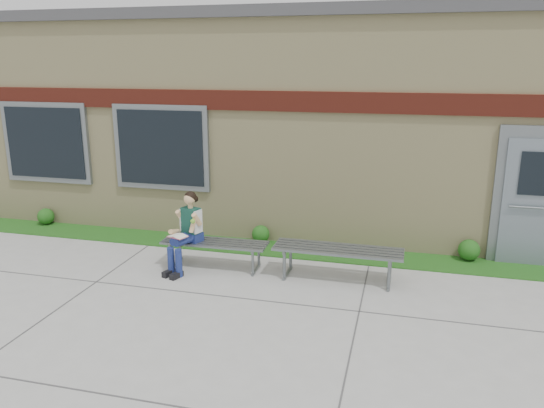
# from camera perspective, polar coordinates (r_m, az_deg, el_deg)

# --- Properties ---
(ground) EXTENTS (80.00, 80.00, 0.00)m
(ground) POSITION_cam_1_polar(r_m,az_deg,el_deg) (7.09, 0.73, -12.36)
(ground) COLOR #9E9E99
(ground) RESTS_ON ground
(grass_strip) EXTENTS (16.00, 0.80, 0.02)m
(grass_strip) POSITION_cam_1_polar(r_m,az_deg,el_deg) (9.43, 4.47, -5.18)
(grass_strip) COLOR #265416
(grass_strip) RESTS_ON ground
(school_building) EXTENTS (16.20, 6.22, 4.20)m
(school_building) POSITION_cam_1_polar(r_m,az_deg,el_deg) (12.25, 7.46, 9.51)
(school_building) COLOR beige
(school_building) RESTS_ON ground
(bench_left) EXTENTS (1.73, 0.52, 0.45)m
(bench_left) POSITION_cam_1_polar(r_m,az_deg,el_deg) (8.68, -6.17, -4.67)
(bench_left) COLOR slate
(bench_left) RESTS_ON ground
(bench_right) EXTENTS (1.98, 0.57, 0.51)m
(bench_right) POSITION_cam_1_polar(r_m,az_deg,el_deg) (8.22, 7.08, -5.51)
(bench_right) COLOR slate
(bench_right) RESTS_ON ground
(girl) EXTENTS (0.51, 0.80, 1.28)m
(girl) POSITION_cam_1_polar(r_m,az_deg,el_deg) (8.56, -9.21, -2.75)
(girl) COLOR navy
(girl) RESTS_ON ground
(shrub_west) EXTENTS (0.33, 0.33, 0.33)m
(shrub_west) POSITION_cam_1_polar(r_m,az_deg,el_deg) (11.85, -23.15, -1.23)
(shrub_west) COLOR #265416
(shrub_west) RESTS_ON grass_strip
(shrub_mid) EXTENTS (0.33, 0.33, 0.33)m
(shrub_mid) POSITION_cam_1_polar(r_m,az_deg,el_deg) (9.81, -1.22, -3.24)
(shrub_mid) COLOR #265416
(shrub_mid) RESTS_ON grass_strip
(shrub_east) EXTENTS (0.36, 0.36, 0.36)m
(shrub_east) POSITION_cam_1_polar(r_m,az_deg,el_deg) (9.55, 20.43, -4.65)
(shrub_east) COLOR #265416
(shrub_east) RESTS_ON grass_strip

